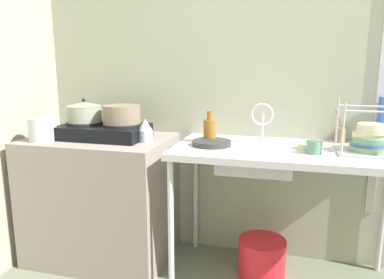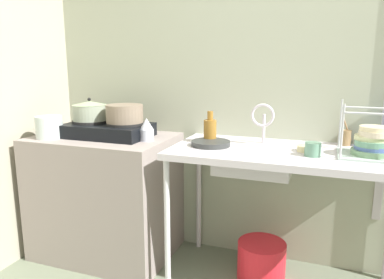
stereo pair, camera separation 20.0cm
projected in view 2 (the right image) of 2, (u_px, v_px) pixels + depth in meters
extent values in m
cube|color=#A4AA91|center=(328.00, 75.00, 2.35)|extent=(4.82, 0.10, 2.63)
cube|color=gray|center=(106.00, 195.00, 2.66)|extent=(0.97, 0.67, 0.88)
cube|color=silver|center=(285.00, 154.00, 2.15)|extent=(1.37, 0.67, 0.04)
cylinder|color=silver|center=(167.00, 227.00, 2.19)|extent=(0.04, 0.04, 0.84)
cylinder|color=silver|center=(199.00, 195.00, 2.73)|extent=(0.04, 0.04, 0.84)
cube|color=black|center=(108.00, 130.00, 2.55)|extent=(0.59, 0.37, 0.09)
cylinder|color=black|center=(90.00, 122.00, 2.59)|extent=(0.25, 0.25, 0.02)
cylinder|color=black|center=(125.00, 124.00, 2.49)|extent=(0.25, 0.25, 0.02)
cylinder|color=#97A18A|center=(90.00, 113.00, 2.58)|extent=(0.24, 0.24, 0.11)
cone|color=#98AD83|center=(89.00, 103.00, 2.56)|extent=(0.24, 0.24, 0.03)
sphere|color=black|center=(89.00, 99.00, 2.56)|extent=(0.02, 0.02, 0.02)
cylinder|color=#806E5B|center=(125.00, 114.00, 2.48)|extent=(0.25, 0.25, 0.12)
cylinder|color=silver|center=(49.00, 127.00, 2.50)|extent=(0.18, 0.18, 0.15)
cylinder|color=silver|center=(147.00, 135.00, 2.42)|extent=(0.10, 0.10, 0.08)
cone|color=silver|center=(147.00, 124.00, 2.40)|extent=(0.09, 0.09, 0.08)
cube|color=silver|center=(254.00, 160.00, 2.20)|extent=(0.45, 0.34, 0.14)
cylinder|color=silver|center=(264.00, 129.00, 2.34)|extent=(0.02, 0.02, 0.19)
torus|color=silver|center=(263.00, 115.00, 2.26)|extent=(0.15, 0.02, 0.15)
cylinder|color=#323433|center=(211.00, 143.00, 2.27)|extent=(0.24, 0.24, 0.03)
cylinder|color=#B1B5B7|center=(342.00, 132.00, 1.90)|extent=(0.01, 0.01, 0.30)
cylinder|color=#B1B5B7|center=(340.00, 125.00, 2.15)|extent=(0.01, 0.01, 0.30)
cylinder|color=#B1B5B7|center=(379.00, 114.00, 1.82)|extent=(0.33, 0.01, 0.01)
cylinder|color=#B1B5B7|center=(373.00, 108.00, 2.08)|extent=(0.33, 0.01, 0.01)
cube|color=#A5BAB0|center=(371.00, 156.00, 2.00)|extent=(0.35, 0.30, 0.01)
cylinder|color=gray|center=(370.00, 152.00, 1.99)|extent=(0.20, 0.20, 0.03)
cylinder|color=#4764A3|center=(373.00, 148.00, 1.99)|extent=(0.19, 0.19, 0.03)
cylinder|color=slate|center=(373.00, 143.00, 1.98)|extent=(0.18, 0.18, 0.03)
cylinder|color=beige|center=(371.00, 138.00, 1.99)|extent=(0.17, 0.17, 0.03)
cylinder|color=beige|center=(375.00, 134.00, 1.97)|extent=(0.16, 0.16, 0.03)
cylinder|color=beige|center=(375.00, 129.00, 1.97)|extent=(0.15, 0.15, 0.03)
cylinder|color=slate|center=(313.00, 149.00, 2.01)|extent=(0.09, 0.09, 0.08)
cylinder|color=beige|center=(306.00, 148.00, 2.12)|extent=(0.11, 0.11, 0.04)
cylinder|color=olive|center=(210.00, 131.00, 2.35)|extent=(0.08, 0.08, 0.15)
cylinder|color=olive|center=(210.00, 116.00, 2.33)|extent=(0.04, 0.04, 0.06)
cylinder|color=olive|center=(345.00, 138.00, 2.28)|extent=(0.07, 0.07, 0.10)
cylinder|color=olive|center=(346.00, 126.00, 2.27)|extent=(0.08, 0.03, 0.18)
cylinder|color=red|center=(261.00, 261.00, 2.36)|extent=(0.31, 0.31, 0.26)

